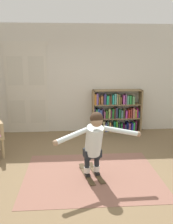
# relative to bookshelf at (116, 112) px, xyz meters

# --- Properties ---
(ground_plane) EXTENTS (7.20, 7.20, 0.00)m
(ground_plane) POSITION_rel_bookshelf_xyz_m (-1.01, -2.39, -0.55)
(ground_plane) COLOR brown
(back_wall) EXTENTS (6.00, 0.10, 2.90)m
(back_wall) POSITION_rel_bookshelf_xyz_m (-1.01, 0.21, 0.90)
(back_wall) COLOR beige
(back_wall) RESTS_ON ground
(double_door) EXTENTS (1.22, 0.05, 2.45)m
(double_door) POSITION_rel_bookshelf_xyz_m (-2.41, 0.15, 0.68)
(double_door) COLOR beige
(double_door) RESTS_ON ground
(rug) EXTENTS (2.39, 1.87, 0.01)m
(rug) POSITION_rel_bookshelf_xyz_m (-0.89, -2.47, -0.55)
(rug) COLOR #8A5C4D
(rug) RESTS_ON ground
(bookshelf) EXTENTS (1.35, 0.30, 1.18)m
(bookshelf) POSITION_rel_bookshelf_xyz_m (0.00, 0.00, 0.00)
(bookshelf) COLOR olive
(bookshelf) RESTS_ON ground
(skis_pair) EXTENTS (0.43, 0.77, 0.07)m
(skis_pair) POSITION_rel_bookshelf_xyz_m (-0.90, -2.44, -0.53)
(skis_pair) COLOR #4A3A25
(skis_pair) RESTS_ON rug
(person_skier) EXTENTS (1.45, 0.69, 1.14)m
(person_skier) POSITION_rel_bookshelf_xyz_m (-0.86, -2.58, 0.16)
(person_skier) COLOR white
(person_skier) RESTS_ON skis_pair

